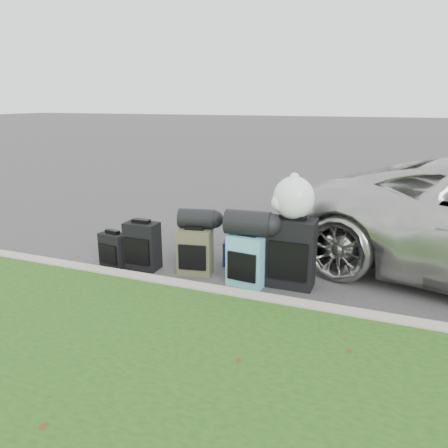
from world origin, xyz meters
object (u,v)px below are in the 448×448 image
at_px(suitcase_teal, 247,261).
at_px(suitcase_large_black_right, 291,253).
at_px(suitcase_olive, 195,251).
at_px(tote_green, 190,245).
at_px(suitcase_small_black, 114,250).
at_px(tote_navy, 235,253).
at_px(suitcase_large_black_left, 142,246).

relative_size(suitcase_teal, suitcase_large_black_right, 0.76).
xyz_separation_m(suitcase_olive, suitcase_large_black_right, (1.26, 0.07, 0.12)).
height_order(suitcase_teal, tote_green, suitcase_teal).
bearing_deg(suitcase_teal, suitcase_small_black, -172.25).
bearing_deg(suitcase_teal, suitcase_olive, 176.80).
height_order(suitcase_olive, tote_navy, suitcase_olive).
bearing_deg(suitcase_small_black, suitcase_large_black_right, 15.02).
bearing_deg(tote_green, suitcase_large_black_left, -108.07).
bearing_deg(suitcase_teal, suitcase_large_black_right, 25.97).
bearing_deg(suitcase_large_black_left, suitcase_small_black, -169.98).
xyz_separation_m(suitcase_olive, tote_navy, (0.37, 0.50, -0.13)).
xyz_separation_m(suitcase_olive, suitcase_teal, (0.75, -0.12, 0.02)).
distance_m(suitcase_teal, tote_navy, 0.74).
distance_m(suitcase_olive, tote_green, 0.71).
distance_m(suitcase_large_black_left, tote_green, 0.80).
relative_size(suitcase_small_black, suitcase_teal, 0.73).
xyz_separation_m(suitcase_small_black, suitcase_teal, (1.89, 0.07, 0.08)).
bearing_deg(suitcase_small_black, suitcase_teal, 11.02).
xyz_separation_m(suitcase_large_black_right, tote_navy, (-0.88, 0.43, -0.26)).
bearing_deg(suitcase_large_black_left, tote_green, 61.10).
relative_size(suitcase_large_black_right, tote_navy, 2.55).
height_order(suitcase_teal, tote_navy, suitcase_teal).
relative_size(suitcase_large_black_right, tote_green, 2.56).
xyz_separation_m(suitcase_teal, tote_green, (-1.11, 0.71, -0.15)).
bearing_deg(suitcase_teal, tote_navy, 127.33).
xyz_separation_m(suitcase_small_black, tote_navy, (1.51, 0.68, -0.07)).
height_order(tote_green, tote_navy, tote_navy).
bearing_deg(tote_green, suitcase_large_black_right, -7.97).
bearing_deg(tote_green, tote_navy, 2.55).
distance_m(tote_green, tote_navy, 0.74).
xyz_separation_m(suitcase_large_black_left, tote_navy, (1.10, 0.60, -0.15)).
relative_size(suitcase_teal, tote_green, 1.94).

